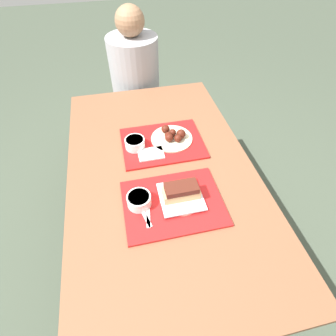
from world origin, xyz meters
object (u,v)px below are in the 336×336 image
at_px(tray_near, 173,203).
at_px(tray_far, 162,143).
at_px(person_seated_across, 135,70).
at_px(bowl_coleslaw_near, 139,200).
at_px(bowl_coleslaw_far, 135,143).
at_px(brisket_sandwich_plate, 181,194).
at_px(wings_plate_far, 172,136).

relative_size(tray_near, tray_far, 1.00).
distance_m(tray_far, person_seated_across, 0.83).
height_order(bowl_coleslaw_near, bowl_coleslaw_far, same).
height_order(brisket_sandwich_plate, person_seated_across, person_seated_across).
bearing_deg(bowl_coleslaw_far, brisket_sandwich_plate, -68.21).
relative_size(brisket_sandwich_plate, wings_plate_far, 0.84).
relative_size(wings_plate_far, person_seated_across, 0.31).
bearing_deg(tray_far, tray_near, -95.07).
relative_size(bowl_coleslaw_near, wings_plate_far, 0.46).
height_order(tray_near, bowl_coleslaw_near, bowl_coleslaw_near).
bearing_deg(wings_plate_far, bowl_coleslaw_near, -121.33).
xyz_separation_m(wings_plate_far, person_seated_across, (-0.10, 0.81, 0.01)).
relative_size(brisket_sandwich_plate, bowl_coleslaw_far, 1.82).
bearing_deg(brisket_sandwich_plate, tray_near, -160.79).
xyz_separation_m(tray_far, wings_plate_far, (0.06, 0.02, 0.03)).
bearing_deg(bowl_coleslaw_near, person_seated_across, 83.25).
relative_size(tray_near, brisket_sandwich_plate, 2.30).
relative_size(bowl_coleslaw_far, person_seated_across, 0.14).
xyz_separation_m(bowl_coleslaw_far, wings_plate_far, (0.21, 0.02, -0.01)).
bearing_deg(bowl_coleslaw_near, bowl_coleslaw_far, 85.14).
bearing_deg(brisket_sandwich_plate, person_seated_across, 92.07).
bearing_deg(wings_plate_far, bowl_coleslaw_far, -173.87).
height_order(tray_near, brisket_sandwich_plate, brisket_sandwich_plate).
xyz_separation_m(tray_far, bowl_coleslaw_near, (-0.18, -0.38, 0.04)).
xyz_separation_m(tray_near, brisket_sandwich_plate, (0.04, 0.01, 0.04)).
bearing_deg(tray_near, tray_far, 84.93).
height_order(tray_far, bowl_coleslaw_near, bowl_coleslaw_near).
bearing_deg(bowl_coleslaw_far, tray_far, 2.49).
relative_size(tray_near, person_seated_across, 0.59).
bearing_deg(bowl_coleslaw_far, wings_plate_far, 6.13).
bearing_deg(bowl_coleslaw_far, tray_near, -73.98).
distance_m(tray_near, bowl_coleslaw_far, 0.42).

